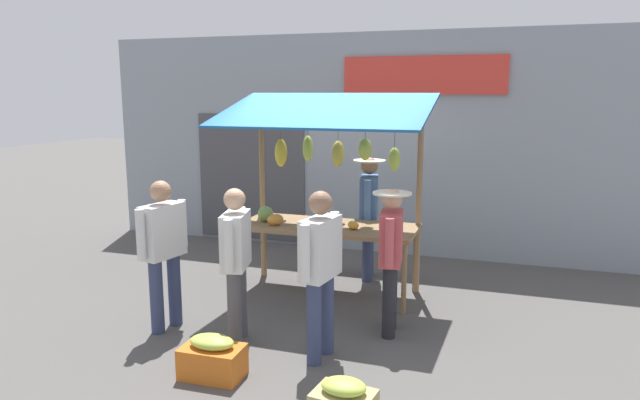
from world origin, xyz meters
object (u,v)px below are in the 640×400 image
Objects in this scene: shopper_in_striped_shirt at (236,255)px; shopper_with_shopping_bag at (321,264)px; vendor_with_sunhat at (369,208)px; produce_crate_near at (212,358)px; market_stall at (326,172)px; shopper_with_ponytail at (391,251)px; shopper_in_grey_tee at (163,245)px.

shopper_in_striped_shirt is 0.92m from shopper_with_shopping_bag.
shopper_in_striped_shirt is at bearing -27.90° from vendor_with_sunhat.
produce_crate_near is at bearing 175.37° from shopper_in_striped_shirt.
vendor_with_sunhat is (-0.37, -0.73, -0.56)m from market_stall.
vendor_with_sunhat is at bearing 12.82° from shopper_with_ponytail.
shopper_with_ponytail is at bearing -62.80° from shopper_in_grey_tee.
market_stall reaches higher than shopper_in_grey_tee.
produce_crate_near is at bearing 83.95° from market_stall.
shopper_in_grey_tee is (1.63, 2.37, -0.05)m from vendor_with_sunhat.
shopper_with_shopping_bag is 2.92× the size of produce_crate_near.
vendor_with_sunhat is at bearing -31.45° from shopper_in_striped_shirt.
shopper_with_shopping_bag reaches higher than shopper_in_grey_tee.
market_stall is 1.54× the size of shopper_with_shopping_bag.
shopper_with_ponytail is (-2.29, -0.65, -0.03)m from shopper_in_grey_tee.
shopper_with_ponytail is at bearing 10.50° from vendor_with_sunhat.
market_stall is 1.57m from shopper_with_ponytail.
shopper_in_striped_shirt is 1.03× the size of shopper_with_ponytail.
shopper_with_ponytail reaches higher than produce_crate_near.
vendor_with_sunhat is 1.08× the size of shopper_with_ponytail.
shopper_in_striped_shirt is 1.58m from shopper_with_ponytail.
shopper_in_grey_tee reaches higher than produce_crate_near.
market_stall reaches higher than shopper_with_shopping_bag.
shopper_with_ponytail is (-1.42, -0.70, -0.01)m from shopper_in_striped_shirt.
produce_crate_near is (-0.13, 0.76, -0.73)m from shopper_in_striped_shirt.
shopper_with_ponytail is 2.08m from produce_crate_near.
shopper_in_striped_shirt is at bearing 77.21° from market_stall.
shopper_in_grey_tee is 1.80m from shopper_with_shopping_bag.
market_stall is 4.50× the size of produce_crate_near.
shopper_in_striped_shirt is at bearing -81.96° from shopper_in_grey_tee.
shopper_with_shopping_bag is (0.50, 0.80, 0.04)m from shopper_with_ponytail.
vendor_with_sunhat is 2.52m from shopper_with_shopping_bag.
shopper_in_striped_shirt is (0.39, 1.70, -0.63)m from market_stall.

